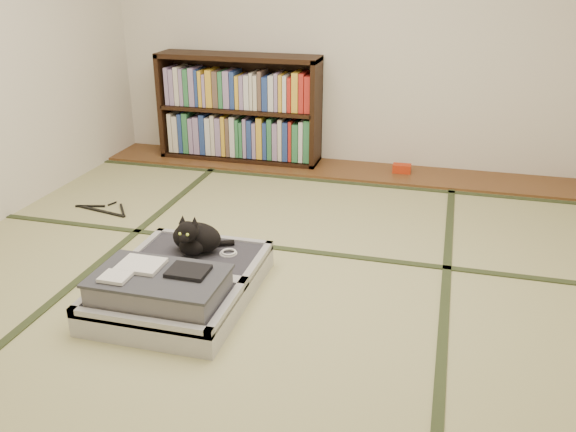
# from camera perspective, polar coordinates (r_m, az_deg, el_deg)

# --- Properties ---
(floor) EXTENTS (4.50, 4.50, 0.00)m
(floor) POSITION_cam_1_polar(r_m,az_deg,el_deg) (3.47, -2.31, -5.91)
(floor) COLOR tan
(floor) RESTS_ON ground
(wood_strip) EXTENTS (4.00, 0.50, 0.02)m
(wood_strip) POSITION_cam_1_polar(r_m,az_deg,el_deg) (5.25, 4.17, 4.42)
(wood_strip) COLOR brown
(wood_strip) RESTS_ON ground
(red_item) EXTENTS (0.15, 0.09, 0.07)m
(red_item) POSITION_cam_1_polar(r_m,az_deg,el_deg) (5.19, 10.60, 4.40)
(red_item) COLOR #B92C0E
(red_item) RESTS_ON wood_strip
(room_shell) EXTENTS (4.50, 4.50, 4.50)m
(room_shell) POSITION_cam_1_polar(r_m,az_deg,el_deg) (3.04, -2.77, 18.98)
(room_shell) COLOR white
(room_shell) RESTS_ON ground
(tatami_borders) EXTENTS (4.00, 4.50, 0.01)m
(tatami_borders) POSITION_cam_1_polar(r_m,az_deg,el_deg) (3.89, -0.16, -2.47)
(tatami_borders) COLOR #2D381E
(tatami_borders) RESTS_ON ground
(bookcase) EXTENTS (1.41, 0.32, 0.92)m
(bookcase) POSITION_cam_1_polar(r_m,az_deg,el_deg) (5.41, -4.58, 9.83)
(bookcase) COLOR black
(bookcase) RESTS_ON wood_strip
(suitcase) EXTENTS (0.73, 0.97, 0.29)m
(suitcase) POSITION_cam_1_polar(r_m,az_deg,el_deg) (3.25, -10.28, -6.34)
(suitcase) COLOR #B1B0B5
(suitcase) RESTS_ON floor
(cat) EXTENTS (0.32, 0.33, 0.26)m
(cat) POSITION_cam_1_polar(r_m,az_deg,el_deg) (3.43, -8.68, -2.04)
(cat) COLOR black
(cat) RESTS_ON suitcase
(cable_coil) EXTENTS (0.10, 0.10, 0.02)m
(cable_coil) POSITION_cam_1_polar(r_m,az_deg,el_deg) (3.44, -5.59, -3.45)
(cable_coil) COLOR white
(cable_coil) RESTS_ON suitcase
(hanger) EXTENTS (0.45, 0.25, 0.01)m
(hanger) POSITION_cam_1_polar(r_m,az_deg,el_deg) (4.58, -16.85, 0.60)
(hanger) COLOR black
(hanger) RESTS_ON floor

